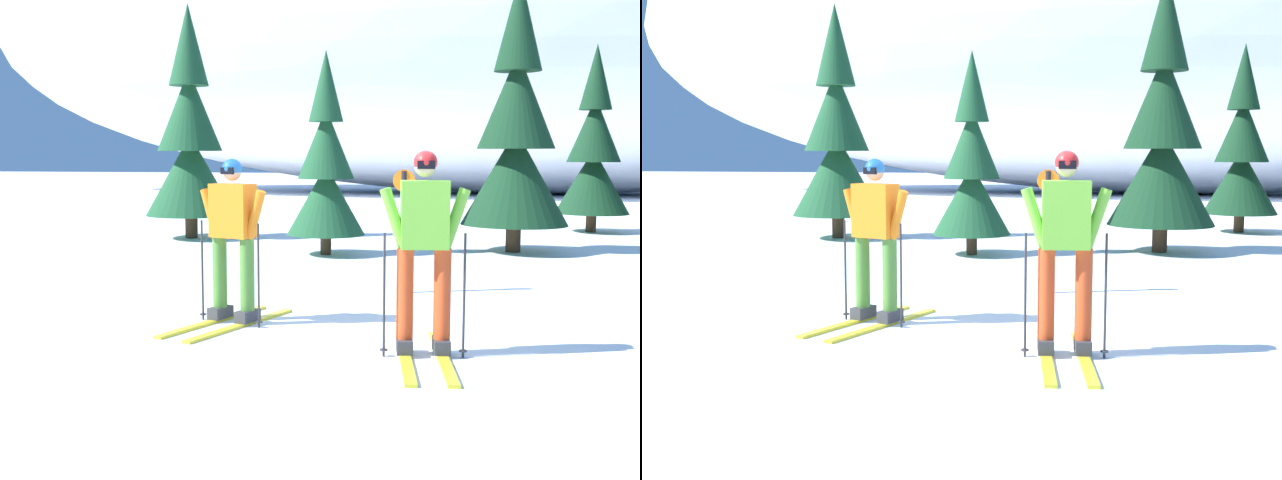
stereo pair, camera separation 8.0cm
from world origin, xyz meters
The scene contains 9 objects.
ground_plane centered at (0.00, 0.00, 0.00)m, with size 120.00×120.00×0.00m, color white.
skier_lime_jacket centered at (0.56, -0.55, 0.94)m, with size 0.79×1.80×1.80m.
skier_orange_jacket centered at (-1.47, 0.42, 0.90)m, with size 1.05×1.80×1.72m.
pine_tree_far_left centered at (-4.69, 8.11, 2.01)m, with size 1.86×1.86×4.81m.
pine_tree_center_left centered at (-1.46, 6.00, 1.48)m, with size 1.36×1.36×3.53m.
pine_tree_center centered at (1.79, 6.97, 2.05)m, with size 1.89×1.89×4.90m.
pine_tree_center_right centered at (3.74, 10.90, 1.74)m, with size 1.61×1.61×4.17m.
snow_ridge_background centered at (3.94, 27.47, 7.69)m, with size 50.00×15.50×15.39m, color white.
trail_marker_post centered at (0.15, 2.51, 0.89)m, with size 0.28×0.07×1.57m.
Camera 1 is at (0.88, -7.27, 1.78)m, focal length 43.45 mm.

